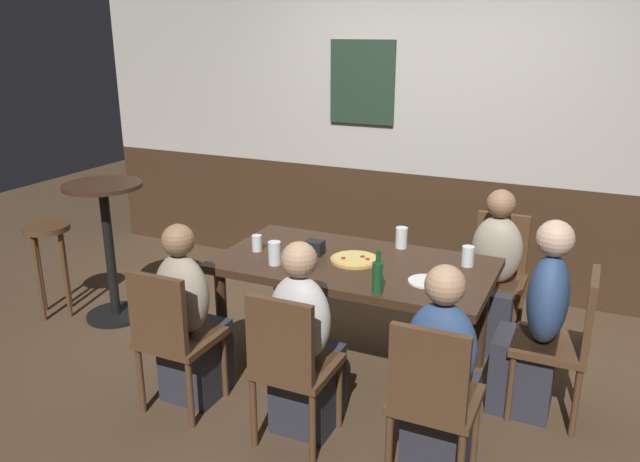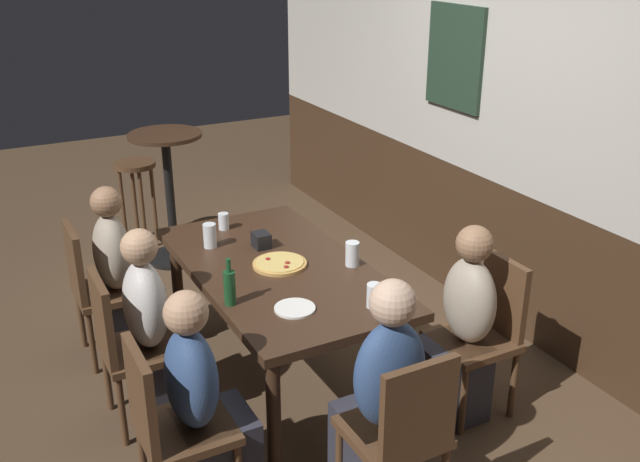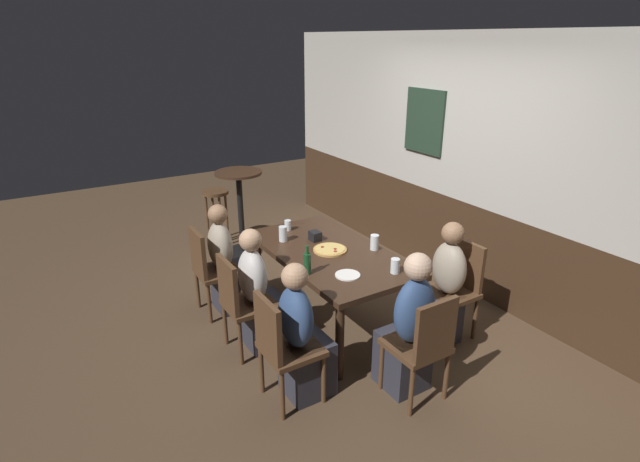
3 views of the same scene
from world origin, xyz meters
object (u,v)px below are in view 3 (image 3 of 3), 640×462
Objects in this scene: chair_left_near at (210,267)px; beer_glass_half at (395,266)px; side_bar_table at (240,206)px; person_head_east at (408,333)px; person_mid_near at (259,298)px; chair_right_near at (282,344)px; beer_bottle_green at (307,263)px; person_right_near at (302,341)px; plate_white_large at (348,275)px; pint_glass_amber at (283,235)px; chair_mid_near at (241,300)px; bar_stool at (216,202)px; highball_clear at (288,226)px; dining_table at (329,259)px; pizza at (330,249)px; chair_right_far at (457,284)px; condiment_caddy at (315,236)px; pint_glass_pale at (375,243)px; chair_head_east at (423,343)px; person_right_far at (443,292)px; person_left_near at (227,266)px.

chair_left_near is 1.79m from beer_glass_half.
person_head_east is at bearing 0.92° from side_bar_table.
beer_glass_half is at bearing 54.99° from person_mid_near.
chair_right_near is 0.74m from beer_bottle_green.
chair_left_near is at bearing -173.68° from person_right_near.
pint_glass_amber is at bearing -173.30° from plate_white_large.
chair_mid_near reaches higher than bar_stool.
highball_clear is (-0.65, 0.79, 0.29)m from chair_mid_near.
side_bar_table is (-1.93, -0.05, -0.04)m from dining_table.
chair_mid_near is at bearing -120.77° from beer_glass_half.
pizza is (-0.75, 0.72, 0.29)m from person_right_near.
pint_glass_amber is (-1.16, -1.11, 0.31)m from chair_right_far.
chair_mid_near is at bearing 180.00° from chair_right_near.
condiment_caddy is (-0.28, 0.02, 0.13)m from dining_table.
chair_right_near is 1.62m from highball_clear.
pizza is 2.75× the size of condiment_caddy.
person_right_near is 9.99× the size of condiment_caddy.
person_head_east is at bearing -22.03° from pint_glass_pale.
chair_head_east is 1.73m from pint_glass_amber.
highball_clear is (-1.39, -0.94, 0.29)m from chair_right_far.
dining_table is at bearing -136.43° from person_right_far.
chair_right_far is at bearing 64.79° from person_mid_near.
beer_glass_half is at bearing -98.03° from chair_right_far.
side_bar_table reaches higher than dining_table.
condiment_caddy is (-1.37, 0.02, 0.30)m from person_head_east.
person_head_east is at bearing 25.32° from chair_left_near.
chair_mid_near is at bearing -23.00° from side_bar_table.
pizza is at bearing 126.17° from beer_bottle_green.
chair_head_east is 0.80× the size of person_mid_near.
pint_glass_amber reaches higher than beer_glass_half.
person_mid_near is at bearing -179.99° from person_right_near.
dining_table is at bearing 43.56° from person_left_near.
pizza is at bearing 1.75° from side_bar_table.
plate_white_large is (0.92, 0.11, -0.06)m from pint_glass_amber.
side_bar_table reaches higher than chair_right_far.
person_head_east reaches higher than person_mid_near.
highball_clear is at bearing -177.51° from person_head_east.
chair_right_far is 0.80× the size of person_right_near.
beer_bottle_green is at bearing -53.51° from dining_table.
side_bar_table is (-2.58, -0.27, -0.18)m from beer_glass_half.
person_head_east is at bearing 2.49° from highball_clear.
beer_bottle_green is (0.72, -0.15, 0.03)m from pint_glass_amber.
person_right_near is at bearing -90.00° from person_right_far.
person_left_near is (-0.74, -0.70, -0.20)m from dining_table.
bar_stool is (-3.03, -0.42, -0.23)m from beer_glass_half.
person_head_east is at bearing 180.00° from chair_head_east.
chair_right_near is at bearing -6.33° from person_left_near.
chair_mid_near is at bearing -15.71° from bar_stool.
person_left_near is at bearing -28.84° from side_bar_table.
chair_right_far reaches higher than highball_clear.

